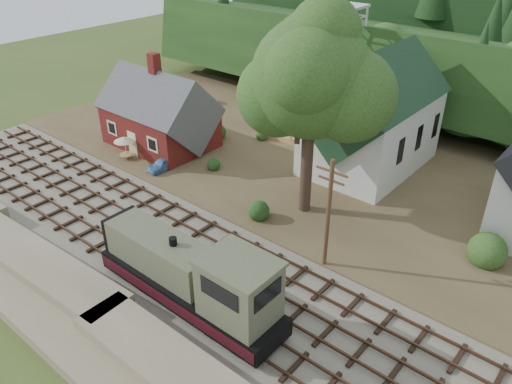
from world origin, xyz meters
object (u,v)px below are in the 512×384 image
Objects in this scene: locomotive at (194,279)px; patio_set at (124,140)px; car_green at (115,109)px; car_blue at (163,164)px.

patio_set is (-19.27, 9.67, -0.07)m from locomotive.
car_green is 1.84× the size of patio_set.
car_green is (-14.34, 5.42, 0.12)m from car_blue.
car_green is at bearing 160.99° from car_blue.
car_blue is (-14.93, 10.40, -1.39)m from locomotive.
patio_set is (10.00, -6.15, 1.20)m from car_green.
car_blue is at bearing 145.13° from locomotive.
car_blue is 4.60m from patio_set.
locomotive reaches higher than patio_set.
locomotive is 18.25m from car_blue.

